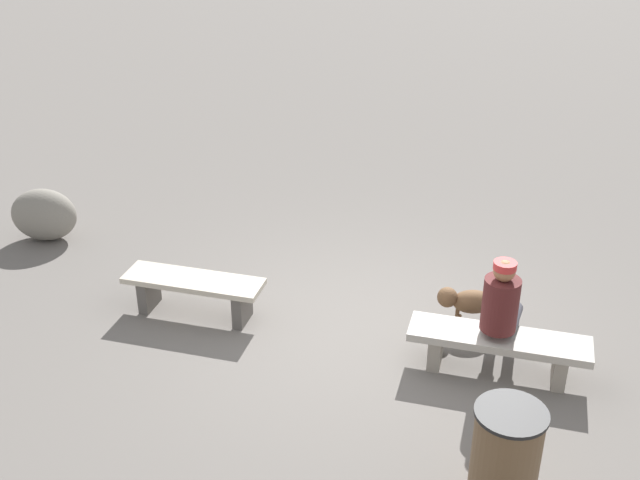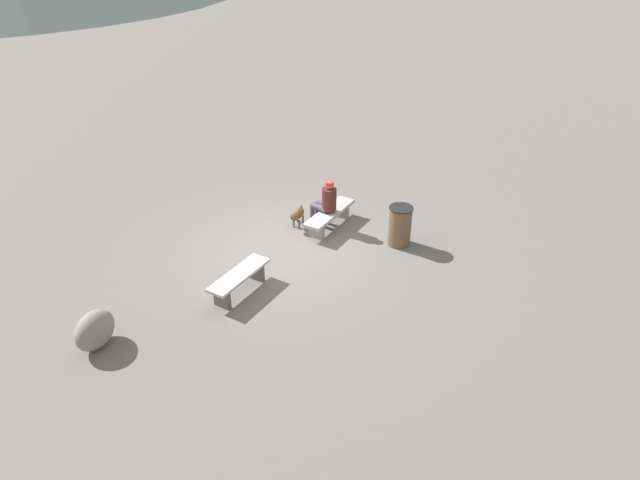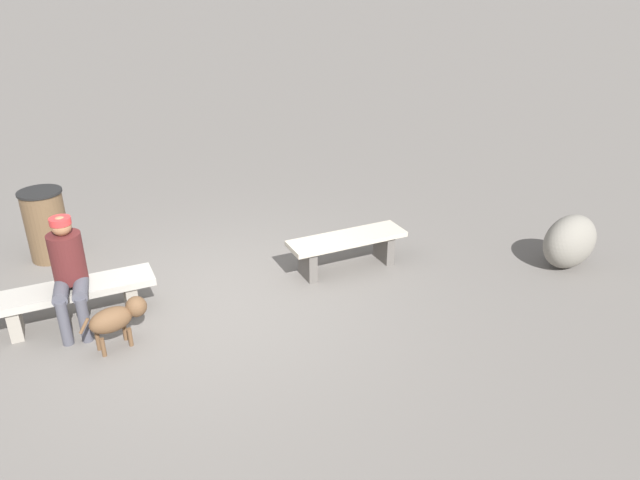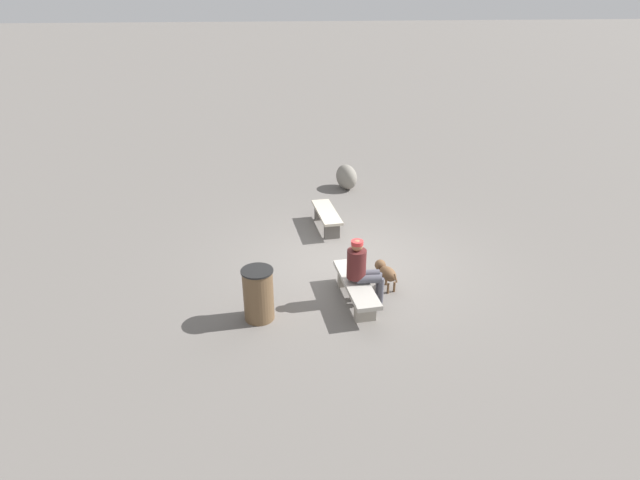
{
  "view_description": "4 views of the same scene",
  "coord_description": "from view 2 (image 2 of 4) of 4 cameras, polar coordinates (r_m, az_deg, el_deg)",
  "views": [
    {
      "loc": [
        1.81,
        -6.53,
        4.56
      ],
      "look_at": [
        -0.63,
        0.55,
        0.7
      ],
      "focal_mm": 43.41,
      "sensor_mm": 36.0,
      "label": 1
    },
    {
      "loc": [
        -8.45,
        -6.89,
        6.75
      ],
      "look_at": [
        0.25,
        -0.8,
        0.4
      ],
      "focal_mm": 32.09,
      "sensor_mm": 36.0,
      "label": 2
    },
    {
      "loc": [
        1.0,
        5.74,
        3.5
      ],
      "look_at": [
        -1.49,
        -0.47,
        0.35
      ],
      "focal_mm": 33.06,
      "sensor_mm": 36.0,
      "label": 3
    },
    {
      "loc": [
        8.96,
        -1.99,
        4.97
      ],
      "look_at": [
        0.03,
        -0.69,
        0.59
      ],
      "focal_mm": 28.4,
      "sensor_mm": 36.0,
      "label": 4
    }
  ],
  "objects": [
    {
      "name": "ground",
      "position": [
        12.84,
        -3.56,
        -1.07
      ],
      "size": [
        210.0,
        210.0,
        0.06
      ],
      "primitive_type": "cube",
      "color": "slate"
    },
    {
      "name": "dog",
      "position": [
        13.57,
        -2.29,
        2.61
      ],
      "size": [
        0.67,
        0.37,
        0.48
      ],
      "rotation": [
        0.0,
        0.0,
        3.45
      ],
      "color": "brown",
      "rests_on": "ground"
    },
    {
      "name": "boulder",
      "position": [
        10.74,
        -21.55,
        -8.35
      ],
      "size": [
        0.94,
        0.71,
        0.69
      ],
      "primitive_type": "ellipsoid",
      "rotation": [
        0.0,
        0.0,
        4.97
      ],
      "color": "gray",
      "rests_on": "ground"
    },
    {
      "name": "bench_left",
      "position": [
        11.39,
        -8.05,
        -3.85
      ],
      "size": [
        1.53,
        0.52,
        0.44
      ],
      "rotation": [
        0.0,
        0.0,
        0.06
      ],
      "color": "#605B56",
      "rests_on": "ground"
    },
    {
      "name": "seated_person",
      "position": [
        13.39,
        0.61,
        3.96
      ],
      "size": [
        0.36,
        0.66,
        1.21
      ],
      "rotation": [
        0.0,
        0.0,
        -0.06
      ],
      "color": "#511E1E",
      "rests_on": "ground"
    },
    {
      "name": "trash_bin",
      "position": [
        12.91,
        7.97,
        1.41
      ],
      "size": [
        0.54,
        0.54,
        0.93
      ],
      "color": "brown",
      "rests_on": "ground"
    },
    {
      "name": "bench_right",
      "position": [
        13.54,
        0.97,
        2.46
      ],
      "size": [
        1.72,
        0.54,
        0.42
      ],
      "rotation": [
        0.0,
        0.0,
        0.06
      ],
      "color": "gray",
      "rests_on": "ground"
    }
  ]
}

